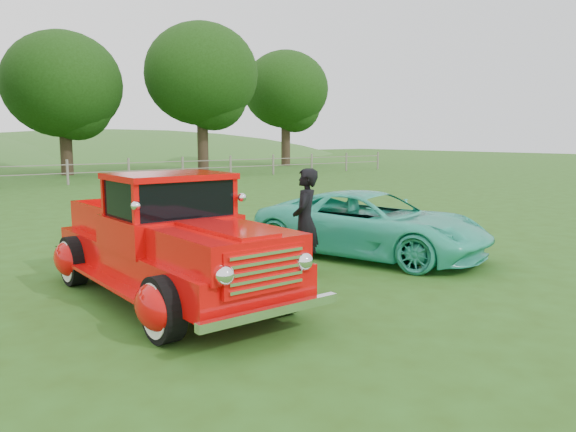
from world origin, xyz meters
TOP-DOWN VIEW (x-y plane):
  - ground at (0.00, 0.00)m, footprint 140.00×140.00m
  - tree_near_east at (5.00, 29.00)m, footprint 6.80×6.80m
  - tree_mid_east at (13.00, 27.00)m, footprint 7.20×7.20m
  - tree_far_east at (22.00, 30.00)m, footprint 6.60×6.60m
  - red_pickup at (-1.45, 1.75)m, footprint 2.26×5.00m
  - teal_sedan at (2.87, 2.03)m, footprint 3.33×4.87m
  - man at (1.04, 1.79)m, footprint 0.76×0.74m

SIDE VIEW (x-z plane):
  - ground at x=0.00m, z-range 0.00..0.00m
  - teal_sedan at x=2.87m, z-range 0.00..1.24m
  - red_pickup at x=-1.45m, z-range -0.09..1.69m
  - man at x=1.04m, z-range 0.00..1.76m
  - tree_near_east at x=5.00m, z-range 1.08..9.41m
  - tree_far_east at x=22.00m, z-range 1.43..10.29m
  - tree_mid_east at x=13.00m, z-range 1.45..10.89m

